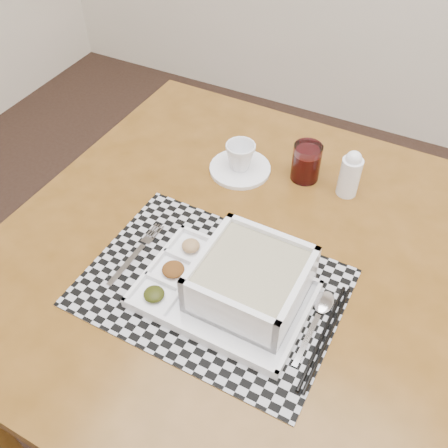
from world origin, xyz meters
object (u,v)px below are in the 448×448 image
Objects in this scene: juice_glass at (306,163)px; creamer_bottle at (350,174)px; cup at (240,156)px; dining_table at (244,273)px; serving_tray at (243,284)px.

creamer_bottle reaches higher than juice_glass.
cup is 0.78× the size of juice_glass.
cup is at bearing -162.74° from juice_glass.
juice_glass is (0.03, 0.28, 0.12)m from dining_table.
dining_table is 0.29m from cup.
cup is 0.61× the size of creamer_bottle.
cup is at bearing -171.24° from creamer_bottle.
dining_table is 14.30× the size of cup.
serving_tray reaches higher than juice_glass.
creamer_bottle reaches higher than cup.
serving_tray is at bearing -87.05° from juice_glass.
juice_glass is at bearing 28.70° from cup.
serving_tray is at bearing -51.99° from cup.
creamer_bottle is (0.13, 0.27, 0.14)m from dining_table.
creamer_bottle reaches higher than serving_tray.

